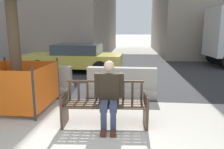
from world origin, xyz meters
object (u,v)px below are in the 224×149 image
Objects in this scene: jersey_barrier_centre at (122,84)px; jersey_barrier_left at (39,82)px; street_bench at (105,106)px; seated_person at (109,93)px; car_taxi_near at (75,58)px; construction_fence at (18,85)px.

jersey_barrier_centre is 2.53m from jersey_barrier_left.
jersey_barrier_left is at bearing 137.81° from street_bench.
seated_person is 0.66× the size of jersey_barrier_centre.
seated_person is 3.22m from jersey_barrier_left.
jersey_barrier_left is at bearing 138.22° from seated_person.
jersey_barrier_centre is 1.00× the size of jersey_barrier_left.
street_bench is 0.86× the size of jersey_barrier_left.
car_taxi_near reaches higher than street_bench.
seated_person is at bearing -29.47° from street_bench.
jersey_barrier_left is at bearing -92.56° from car_taxi_near.
car_taxi_near reaches higher than jersey_barrier_centre.
jersey_barrier_left is 3.67m from car_taxi_near.
jersey_barrier_left is 1.29× the size of construction_fence.
car_taxi_near reaches higher than construction_fence.
seated_person reaches higher than jersey_barrier_left.
seated_person reaches higher than car_taxi_near.
jersey_barrier_left is 0.45× the size of car_taxi_near.
construction_fence reaches higher than street_bench.
street_bench is 2.40m from construction_fence.
jersey_barrier_left is 1.31m from construction_fence.
street_bench is 0.31m from seated_person.
construction_fence reaches higher than jersey_barrier_left.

